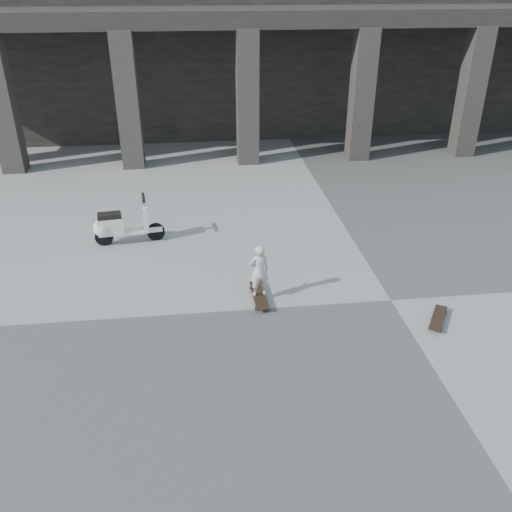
{
  "coord_description": "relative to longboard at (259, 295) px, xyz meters",
  "views": [
    {
      "loc": [
        -3.51,
        -8.18,
        5.45
      ],
      "look_at": [
        -2.44,
        0.83,
        0.65
      ],
      "focal_mm": 38.0,
      "sensor_mm": 36.0,
      "label": 1
    }
  ],
  "objects": [
    {
      "name": "longboard",
      "position": [
        0.0,
        0.0,
        0.0
      ],
      "size": [
        0.26,
        1.03,
        0.1
      ],
      "rotation": [
        0.0,
        0.0,
        1.59
      ],
      "color": "black",
      "rests_on": "ground"
    },
    {
      "name": "colonnade",
      "position": [
        2.44,
        13.43,
        2.95
      ],
      "size": [
        28.0,
        8.82,
        6.0
      ],
      "color": "black",
      "rests_on": "ground"
    },
    {
      "name": "ground",
      "position": [
        2.44,
        -0.33,
        -0.08
      ],
      "size": [
        90.0,
        90.0,
        0.0
      ],
      "primitive_type": "plane",
      "color": "#4A4A48",
      "rests_on": "ground"
    },
    {
      "name": "child",
      "position": [
        0.0,
        -0.0,
        0.53
      ],
      "size": [
        0.4,
        0.3,
        1.01
      ],
      "primitive_type": "imported",
      "rotation": [
        0.0,
        0.0,
        3.29
      ],
      "color": "beige",
      "rests_on": "longboard"
    },
    {
      "name": "scooter",
      "position": [
        -2.85,
        2.69,
        0.35
      ],
      "size": [
        1.55,
        0.57,
        1.08
      ],
      "rotation": [
        0.0,
        0.0,
        0.11
      ],
      "color": "black",
      "rests_on": "ground"
    },
    {
      "name": "skateboard_spare",
      "position": [
        3.01,
        -1.1,
        -0.01
      ],
      "size": [
        0.61,
        0.81,
        0.1
      ],
      "rotation": [
        0.0,
        0.0,
        1.01
      ],
      "color": "black",
      "rests_on": "ground"
    }
  ]
}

